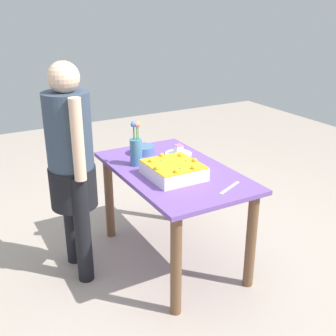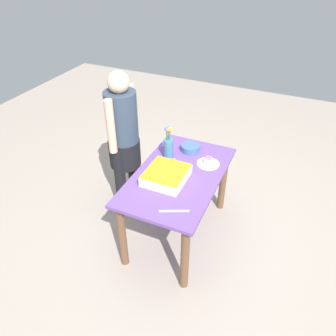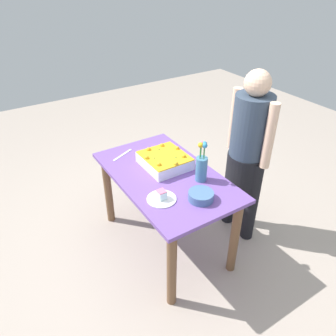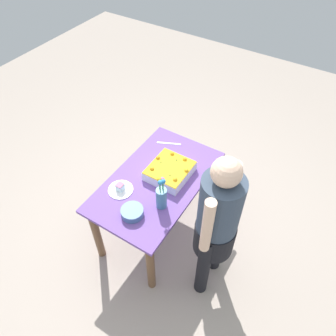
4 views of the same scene
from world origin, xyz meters
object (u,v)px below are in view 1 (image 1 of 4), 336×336
(cake_knife, at_px, (230,188))
(fruit_bowl, at_px, (143,150))
(person_standing, at_px, (71,160))
(serving_plate_with_slice, at_px, (178,152))
(flower_vase, at_px, (136,148))
(sheet_cake, at_px, (173,170))

(cake_knife, xyz_separation_m, fruit_bowl, (0.85, 0.19, 0.03))
(cake_knife, relative_size, person_standing, 0.15)
(serving_plate_with_slice, relative_size, flower_vase, 0.65)
(sheet_cake, height_order, fruit_bowl, sheet_cake)
(flower_vase, distance_m, fruit_bowl, 0.26)
(serving_plate_with_slice, bearing_deg, fruit_bowl, 57.53)
(sheet_cake, relative_size, serving_plate_with_slice, 1.75)
(sheet_cake, distance_m, serving_plate_with_slice, 0.45)
(fruit_bowl, distance_m, person_standing, 0.66)
(serving_plate_with_slice, height_order, person_standing, person_standing)
(sheet_cake, relative_size, fruit_bowl, 2.05)
(flower_vase, bearing_deg, cake_knife, -152.59)
(cake_knife, distance_m, person_standing, 1.05)
(cake_knife, distance_m, flower_vase, 0.75)
(serving_plate_with_slice, relative_size, person_standing, 0.14)
(serving_plate_with_slice, xyz_separation_m, cake_knife, (-0.70, 0.04, -0.02))
(cake_knife, distance_m, fruit_bowl, 0.87)
(sheet_cake, height_order, cake_knife, sheet_cake)
(sheet_cake, bearing_deg, flower_vase, 20.94)
(serving_plate_with_slice, height_order, flower_vase, flower_vase)
(fruit_bowl, bearing_deg, cake_knife, -167.19)
(sheet_cake, distance_m, cake_knife, 0.40)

